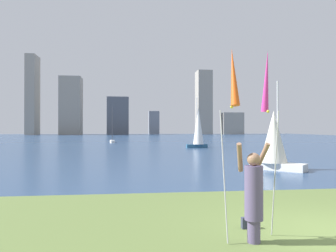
{
  "coord_description": "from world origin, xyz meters",
  "views": [
    {
      "loc": [
        -4.3,
        -6.33,
        2.19
      ],
      "look_at": [
        -1.53,
        16.2,
        2.34
      ],
      "focal_mm": 35.35,
      "sensor_mm": 36.0,
      "label": 1
    }
  ],
  "objects_px": {
    "kite_flag_right": "(267,85)",
    "sailboat_8": "(274,141)",
    "person": "(254,193)",
    "sailboat_1": "(198,127)",
    "kite_flag_left": "(233,82)",
    "sailboat_0": "(112,140)",
    "bag": "(247,223)"
  },
  "relations": [
    {
      "from": "kite_flag_right",
      "to": "sailboat_8",
      "type": "xyz_separation_m",
      "value": [
        4.75,
        9.88,
        -1.59
      ]
    },
    {
      "from": "person",
      "to": "sailboat_1",
      "type": "xyz_separation_m",
      "value": [
        5.44,
        30.09,
        1.35
      ]
    },
    {
      "from": "person",
      "to": "kite_flag_left",
      "type": "xyz_separation_m",
      "value": [
        -0.53,
        -0.37,
        2.08
      ]
    },
    {
      "from": "kite_flag_left",
      "to": "sailboat_8",
      "type": "relative_size",
      "value": 0.78
    },
    {
      "from": "person",
      "to": "kite_flag_left",
      "type": "bearing_deg",
      "value": -146.19
    },
    {
      "from": "kite_flag_right",
      "to": "sailboat_0",
      "type": "xyz_separation_m",
      "value": [
        -5.2,
        43.52,
        -2.76
      ]
    },
    {
      "from": "kite_flag_left",
      "to": "sailboat_0",
      "type": "height_order",
      "value": "sailboat_0"
    },
    {
      "from": "sailboat_0",
      "to": "sailboat_8",
      "type": "bearing_deg",
      "value": -73.53
    },
    {
      "from": "bag",
      "to": "sailboat_0",
      "type": "distance_m",
      "value": 43.52
    },
    {
      "from": "person",
      "to": "kite_flag_right",
      "type": "relative_size",
      "value": 0.5
    },
    {
      "from": "sailboat_1",
      "to": "kite_flag_left",
      "type": "bearing_deg",
      "value": -101.09
    },
    {
      "from": "kite_flag_left",
      "to": "sailboat_0",
      "type": "relative_size",
      "value": 0.67
    },
    {
      "from": "sailboat_8",
      "to": "sailboat_0",
      "type": "bearing_deg",
      "value": 106.47
    },
    {
      "from": "kite_flag_left",
      "to": "kite_flag_right",
      "type": "distance_m",
      "value": 1.43
    },
    {
      "from": "sailboat_1",
      "to": "sailboat_8",
      "type": "height_order",
      "value": "sailboat_1"
    },
    {
      "from": "kite_flag_left",
      "to": "bag",
      "type": "relative_size",
      "value": 15.07
    },
    {
      "from": "person",
      "to": "sailboat_0",
      "type": "xyz_separation_m",
      "value": [
        -4.67,
        44.11,
        -0.6
      ]
    },
    {
      "from": "kite_flag_right",
      "to": "sailboat_0",
      "type": "distance_m",
      "value": 43.91
    },
    {
      "from": "person",
      "to": "bag",
      "type": "xyz_separation_m",
      "value": [
        0.18,
        0.87,
        -0.82
      ]
    },
    {
      "from": "person",
      "to": "sailboat_8",
      "type": "height_order",
      "value": "sailboat_8"
    },
    {
      "from": "bag",
      "to": "sailboat_1",
      "type": "height_order",
      "value": "sailboat_1"
    },
    {
      "from": "kite_flag_left",
      "to": "bag",
      "type": "distance_m",
      "value": 3.23
    },
    {
      "from": "sailboat_8",
      "to": "kite_flag_left",
      "type": "bearing_deg",
      "value": -118.14
    },
    {
      "from": "sailboat_0",
      "to": "sailboat_1",
      "type": "height_order",
      "value": "sailboat_1"
    },
    {
      "from": "kite_flag_left",
      "to": "sailboat_1",
      "type": "distance_m",
      "value": 31.04
    },
    {
      "from": "kite_flag_right",
      "to": "kite_flag_left",
      "type": "bearing_deg",
      "value": -137.56
    },
    {
      "from": "sailboat_1",
      "to": "sailboat_8",
      "type": "xyz_separation_m",
      "value": [
        -0.17,
        -19.62,
        -0.77
      ]
    },
    {
      "from": "sailboat_0",
      "to": "sailboat_1",
      "type": "bearing_deg",
      "value": -54.19
    },
    {
      "from": "sailboat_1",
      "to": "person",
      "type": "bearing_deg",
      "value": -100.26
    },
    {
      "from": "kite_flag_left",
      "to": "sailboat_0",
      "type": "bearing_deg",
      "value": 95.32
    },
    {
      "from": "kite_flag_left",
      "to": "sailboat_0",
      "type": "distance_m",
      "value": 44.75
    },
    {
      "from": "bag",
      "to": "person",
      "type": "bearing_deg",
      "value": -102.04
    }
  ]
}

